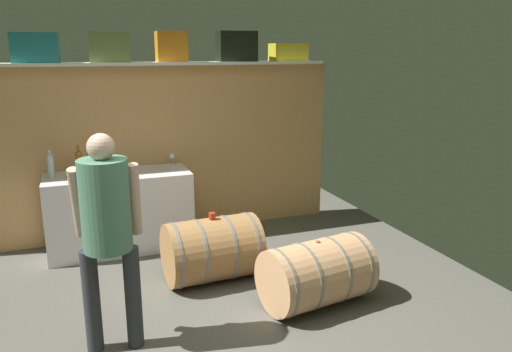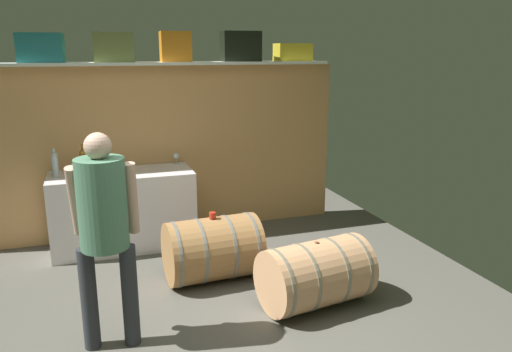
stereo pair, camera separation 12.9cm
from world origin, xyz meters
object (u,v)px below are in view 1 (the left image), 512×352
at_px(toolcase_orange, 171,47).
at_px(red_funnel, 71,171).
at_px(tasting_cup, 212,216).
at_px(winemaker_pouring, 107,221).
at_px(toolcase_black, 236,46).
at_px(wine_glass, 172,157).
at_px(toolcase_yellow, 288,52).
at_px(wine_bottle_clear, 50,165).
at_px(work_cabinet, 120,211).
at_px(wine_bottle_amber, 80,164).
at_px(wine_barrel_near, 212,249).
at_px(toolcase_olive, 109,47).
at_px(toolcase_teal, 35,48).
at_px(wine_barrel_far, 317,273).

bearing_deg(toolcase_orange, red_funnel, -167.17).
height_order(tasting_cup, winemaker_pouring, winemaker_pouring).
distance_m(toolcase_black, wine_glass, 1.46).
bearing_deg(toolcase_yellow, wine_bottle_clear, -175.02).
relative_size(toolcase_orange, work_cabinet, 0.21).
distance_m(toolcase_orange, wine_bottle_clear, 1.79).
bearing_deg(wine_glass, wine_bottle_amber, -164.12).
height_order(red_funnel, tasting_cup, red_funnel).
height_order(toolcase_orange, wine_barrel_near, toolcase_orange).
xyz_separation_m(toolcase_olive, tasting_cup, (0.72, -1.33, -1.52)).
relative_size(toolcase_teal, red_funnel, 3.70).
bearing_deg(red_funnel, winemaker_pouring, -83.30).
distance_m(toolcase_orange, toolcase_yellow, 1.39).
bearing_deg(tasting_cup, toolcase_teal, 137.13).
distance_m(red_funnel, winemaker_pouring, 1.96).
relative_size(toolcase_teal, work_cabinet, 0.29).
bearing_deg(toolcase_teal, toolcase_orange, 3.86).
relative_size(toolcase_teal, winemaker_pouring, 0.27).
bearing_deg(toolcase_yellow, wine_glass, -178.78).
distance_m(toolcase_yellow, wine_bottle_clear, 2.95).
xyz_separation_m(toolcase_teal, toolcase_yellow, (2.76, 0.00, -0.05)).
relative_size(wine_barrel_near, winemaker_pouring, 0.56).
bearing_deg(wine_glass, work_cabinet, -160.99).
bearing_deg(wine_barrel_far, toolcase_orange, 100.84).
height_order(toolcase_teal, wine_barrel_far, toolcase_teal).
bearing_deg(toolcase_yellow, toolcase_teal, -179.13).
distance_m(toolcase_teal, work_cabinet, 1.87).
bearing_deg(wine_barrel_near, toolcase_olive, 114.83).
relative_size(toolcase_orange, tasting_cup, 5.15).
xyz_separation_m(wine_barrel_near, winemaker_pouring, (-0.97, -0.84, 0.67)).
bearing_deg(wine_bottle_clear, toolcase_yellow, 4.10).
height_order(toolcase_yellow, wine_bottle_clear, toolcase_yellow).
bearing_deg(winemaker_pouring, tasting_cup, 48.64).
bearing_deg(toolcase_black, toolcase_yellow, 3.40).
bearing_deg(toolcase_orange, wine_bottle_clear, -169.48).
height_order(toolcase_orange, wine_glass, toolcase_orange).
height_order(toolcase_olive, tasting_cup, toolcase_olive).
relative_size(wine_bottle_amber, winemaker_pouring, 0.22).
bearing_deg(winemaker_pouring, work_cabinet, 91.07).
height_order(wine_bottle_clear, tasting_cup, wine_bottle_clear).
height_order(work_cabinet, tasting_cup, work_cabinet).
height_order(toolcase_teal, work_cabinet, toolcase_teal).
bearing_deg(red_funnel, wine_bottle_amber, -41.28).
height_order(toolcase_orange, wine_barrel_far, toolcase_orange).
height_order(toolcase_olive, toolcase_yellow, toolcase_olive).
bearing_deg(wine_barrel_near, toolcase_orange, 89.04).
xyz_separation_m(toolcase_olive, toolcase_orange, (0.66, 0.00, 0.01)).
distance_m(toolcase_teal, toolcase_olive, 0.71).
distance_m(toolcase_orange, work_cabinet, 1.88).
bearing_deg(toolcase_olive, wine_barrel_near, -59.68).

